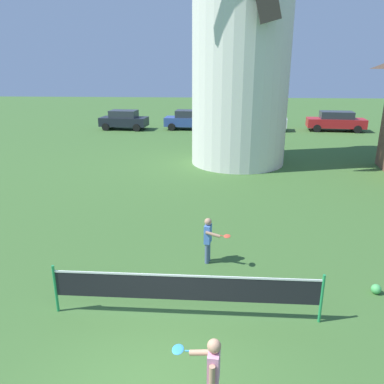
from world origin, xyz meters
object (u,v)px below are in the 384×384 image
at_px(windmill, 243,14).
at_px(player_near, 212,373).
at_px(tennis_net, 186,288).
at_px(stray_ball, 376,289).
at_px(parked_car_black, 124,120).
at_px(parked_car_silver, 261,120).
at_px(parked_car_blue, 190,120).
at_px(player_far, 209,238).
at_px(parked_car_red, 336,121).

xyz_separation_m(windmill, player_near, (-1.11, -16.00, -6.64)).
xyz_separation_m(tennis_net, stray_ball, (4.35, 1.14, -0.57)).
height_order(stray_ball, parked_car_black, parked_car_black).
height_order(windmill, player_near, windmill).
bearing_deg(parked_car_silver, parked_car_blue, 179.76).
xyz_separation_m(windmill, parked_car_blue, (-3.38, 11.16, -6.59)).
height_order(parked_car_blue, parked_car_silver, same).
height_order(player_far, stray_ball, player_far).
bearing_deg(parked_car_black, tennis_net, -73.79).
bearing_deg(stray_ball, parked_car_blue, 104.29).
bearing_deg(player_far, player_near, -87.96).
bearing_deg(player_near, parked_car_red, 70.74).
relative_size(tennis_net, stray_ball, 24.33).
height_order(tennis_net, parked_car_black, parked_car_black).
bearing_deg(stray_ball, parked_car_red, 76.39).
bearing_deg(parked_car_red, tennis_net, -112.10).
xyz_separation_m(parked_car_blue, parked_car_silver, (5.82, -0.02, -0.00)).
height_order(player_near, parked_car_blue, parked_car_blue).
distance_m(player_far, parked_car_black, 23.31).
bearing_deg(player_near, player_far, 92.04).
bearing_deg(parked_car_blue, parked_car_black, -176.14).
bearing_deg(parked_car_blue, tennis_net, -86.12).
distance_m(tennis_net, parked_car_blue, 24.87).
distance_m(parked_car_silver, parked_car_red, 5.94).
xyz_separation_m(tennis_net, player_far, (0.42, 2.38, 0.03)).
height_order(player_far, parked_car_red, parked_car_red).
bearing_deg(player_near, windmill, 86.04).
xyz_separation_m(windmill, stray_ball, (2.65, -12.51, -7.29)).
bearing_deg(player_near, parked_car_silver, 82.55).
distance_m(windmill, player_far, 13.16).
bearing_deg(parked_car_black, windmill, -50.81).
distance_m(windmill, tennis_net, 15.31).
relative_size(player_near, stray_ball, 5.89).
distance_m(windmill, parked_car_silver, 13.17).
bearing_deg(tennis_net, stray_ball, 14.75).
bearing_deg(player_near, parked_car_blue, 94.77).
relative_size(parked_car_blue, parked_car_silver, 0.98).
height_order(windmill, stray_ball, windmill).
distance_m(player_far, parked_car_silver, 22.71).
bearing_deg(stray_ball, player_near, -137.11).
xyz_separation_m(parked_car_blue, parked_car_red, (11.76, -0.01, 0.00)).
xyz_separation_m(player_near, parked_car_blue, (-2.27, 27.16, 0.04)).
height_order(parked_car_blue, parked_car_red, same).
relative_size(player_near, parked_car_red, 0.29).
relative_size(windmill, tennis_net, 2.65).
relative_size(player_far, parked_car_silver, 0.30).
relative_size(windmill, player_far, 11.70).
height_order(tennis_net, stray_ball, tennis_net).
relative_size(stray_ball, parked_car_silver, 0.05).
bearing_deg(parked_car_silver, tennis_net, -99.46).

